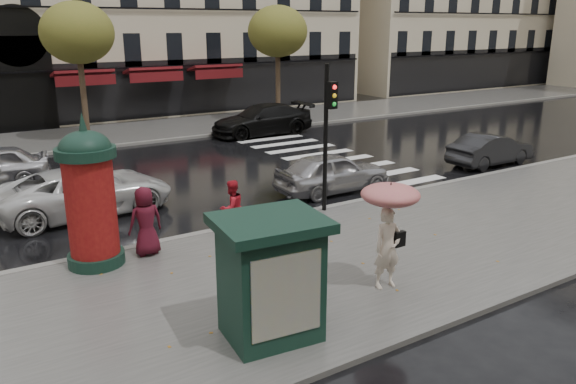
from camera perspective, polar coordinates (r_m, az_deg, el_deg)
ground at (r=14.36m, az=5.55°, el=-6.24°), size 160.00×160.00×0.00m
near_sidewalk at (r=13.98m, az=6.82°, el=-6.67°), size 90.00×7.00×0.12m
far_sidewalk at (r=31.02m, az=-16.45°, el=5.74°), size 90.00×6.00×0.12m
near_kerb at (r=16.64m, az=-0.75°, el=-2.64°), size 90.00×0.25×0.14m
far_kerb at (r=28.19m, az=-14.73°, el=4.86°), size 90.00×0.25×0.14m
zebra_crossing at (r=25.14m, az=3.08°, el=3.85°), size 3.60×11.75×0.01m
tree_far_left at (r=29.07m, az=-20.62°, el=14.85°), size 3.40×3.40×6.64m
tree_far_right at (r=33.20m, az=-1.06°, el=15.96°), size 3.40×3.40×6.64m
woman_umbrella at (r=11.92m, az=10.25°, el=-2.64°), size 1.23×1.23×2.37m
woman_red at (r=15.02m, az=-5.73°, el=-1.62°), size 0.85×0.73×1.52m
man_burgundy at (r=14.09m, az=-14.27°, el=-2.89°), size 0.87×0.59×1.72m
morris_column at (r=13.60m, az=-19.49°, el=-0.19°), size 1.34×1.34×3.61m
traffic_light at (r=16.51m, az=4.06°, el=6.89°), size 0.29×0.42×4.39m
newsstand at (r=10.05m, az=-1.80°, el=-8.58°), size 2.03×1.77×2.26m
car_silver at (r=19.33m, az=4.55°, el=2.02°), size 4.14×1.73×1.40m
car_darkgrey at (r=24.53m, az=19.90°, el=4.09°), size 3.97×1.44×1.30m
car_white at (r=18.08m, az=-19.90°, el=0.08°), size 5.33×2.71×1.44m
car_black at (r=29.58m, az=-2.67°, el=7.34°), size 5.48×2.30×1.58m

